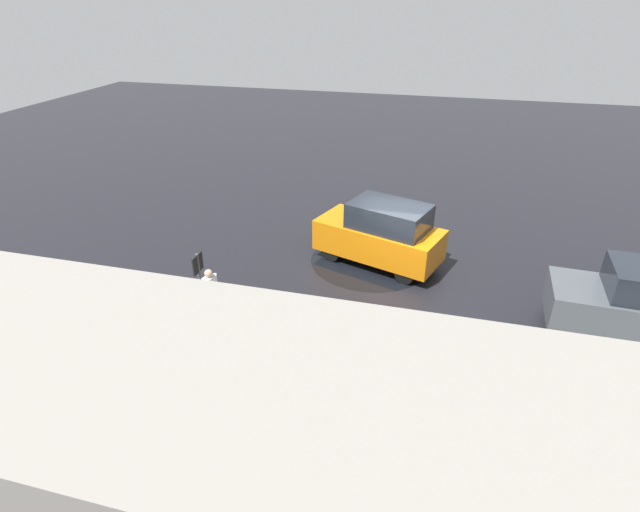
# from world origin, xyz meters

# --- Properties ---
(ground_plane) EXTENTS (60.00, 60.00, 0.00)m
(ground_plane) POSITION_xyz_m (0.00, 0.00, 0.00)
(ground_plane) COLOR black
(kerb_strip) EXTENTS (24.00, 3.20, 0.04)m
(kerb_strip) POSITION_xyz_m (0.00, 4.20, 0.02)
(kerb_strip) COLOR slate
(kerb_strip) RESTS_ON ground
(moving_hatchback) EXTENTS (4.24, 2.86, 2.06)m
(moving_hatchback) POSITION_xyz_m (0.65, -0.82, 1.03)
(moving_hatchback) COLOR orange
(moving_hatchback) RESTS_ON ground
(fire_hydrant) EXTENTS (0.42, 0.31, 0.80)m
(fire_hydrant) POSITION_xyz_m (4.00, 3.12, 0.40)
(fire_hydrant) COLOR gold
(fire_hydrant) RESTS_ON ground
(pedestrian) EXTENTS (0.32, 0.55, 1.22)m
(pedestrian) POSITION_xyz_m (4.71, 2.94, 0.68)
(pedestrian) COLOR silver
(pedestrian) RESTS_ON ground
(metal_railing) EXTENTS (6.37, 0.04, 1.05)m
(metal_railing) POSITION_xyz_m (-0.91, 5.53, 0.72)
(metal_railing) COLOR #B7BABF
(metal_railing) RESTS_ON ground
(sign_post) EXTENTS (0.07, 0.44, 2.40)m
(sign_post) POSITION_xyz_m (4.25, 4.20, 1.58)
(sign_post) COLOR #4C4C51
(sign_post) RESTS_ON ground
(puddle_patch) EXTENTS (3.89, 3.89, 0.01)m
(puddle_patch) POSITION_xyz_m (0.94, -0.88, 0.00)
(puddle_patch) COLOR black
(puddle_patch) RESTS_ON ground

